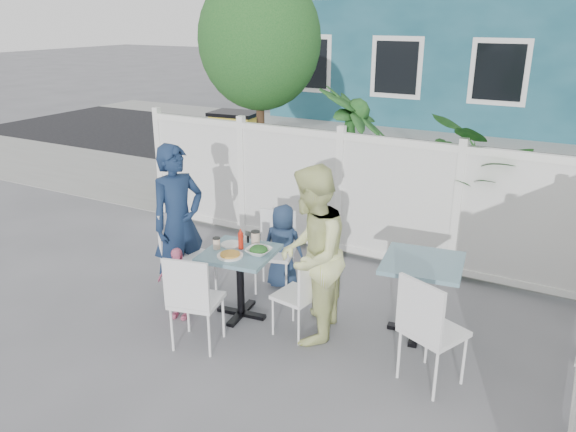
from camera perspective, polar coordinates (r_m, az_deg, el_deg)
The scene contains 29 objects.
ground at distance 5.54m, azimuth -6.37°, elevation -12.48°, with size 80.00×80.00×0.00m, color slate.
near_sidewalk at distance 8.59m, azimuth 8.26°, elevation -0.39°, with size 24.00×2.60×0.01m, color gray.
street at distance 11.98m, azimuth 14.65°, elevation 4.99°, with size 24.00×5.00×0.01m, color black.
far_sidewalk at distance 14.94m, azimuth 17.76°, elevation 7.58°, with size 24.00×1.60×0.01m, color gray.
building at distance 18.07m, azimuth 19.54°, elevation 19.00°, with size 11.00×6.00×6.00m.
fence_back at distance 7.07m, azimuth 5.24°, elevation 1.94°, with size 5.86×0.08×1.60m.
tree at distance 8.33m, azimuth -2.95°, elevation 17.38°, with size 1.80×1.62×3.59m.
utility_cabinet at distance 9.68m, azimuth -5.29°, elevation 6.21°, with size 0.73×0.52×1.35m, color gold.
potted_shrub_a at distance 7.69m, azimuth 6.28°, elevation 5.20°, with size 1.14×1.14×2.04m, color #16491B.
potted_shrub_b at distance 7.15m, azimuth 19.42°, elevation 2.32°, with size 1.68×1.46×1.87m, color #16491B.
main_table at distance 5.69m, azimuth -4.91°, elevation -5.09°, with size 0.76×0.76×0.72m.
spare_table at distance 5.49m, azimuth 13.40°, elevation -6.12°, with size 0.82×0.82×0.77m.
chair_left at distance 6.14m, azimuth -10.61°, elevation -3.21°, with size 0.44×0.45×0.99m.
chair_right at distance 5.35m, azimuth 1.45°, elevation -7.53°, with size 0.42×0.43×0.84m.
chair_back at distance 6.28m, azimuth -1.23°, elevation -2.90°, with size 0.50×0.49×0.89m.
chair_near at distance 5.19m, azimuth -9.68°, elevation -8.00°, with size 0.51×0.50×0.94m.
chair_spare at distance 4.77m, azimuth 14.02°, elevation -10.65°, with size 0.59×0.58×0.99m.
man at distance 6.10m, azimuth -11.09°, elevation -0.64°, with size 0.62×0.41×1.70m, color #162746.
woman at distance 5.20m, azimuth 2.34°, elevation -4.00°, with size 0.83×0.64×1.70m, color #C3D241.
boy at distance 6.31m, azimuth -0.50°, elevation -3.11°, with size 0.48×0.31×0.97m, color #1F314E.
toddler at distance 5.83m, azimuth -11.08°, elevation -6.67°, with size 0.45×0.19×0.77m, color pink.
plate_main at distance 5.52m, azimuth -5.90°, elevation -4.03°, with size 0.26×0.26×0.02m, color white.
plate_side at distance 5.78m, azimuth -5.77°, elevation -2.89°, with size 0.22×0.22×0.01m, color white.
salad_bowl at distance 5.54m, azimuth -3.00°, elevation -3.60°, with size 0.24×0.24×0.06m, color white.
coffee_cup_a at distance 5.69m, azimuth -7.26°, elevation -2.82°, with size 0.07×0.07×0.11m, color beige.
coffee_cup_b at distance 5.76m, azimuth -3.32°, elevation -2.26°, with size 0.09×0.09×0.13m, color beige.
ketchup_bottle at distance 5.65m, azimuth -4.82°, elevation -2.53°, with size 0.05×0.05×0.17m, color red.
salt_shaker at distance 5.81m, azimuth -4.35°, elevation -2.41°, with size 0.03×0.03×0.07m, color white.
pepper_shaker at distance 5.82m, azimuth -4.11°, elevation -2.37°, with size 0.03×0.03×0.07m, color black.
Camera 1 is at (2.77, -3.78, 2.96)m, focal length 35.00 mm.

